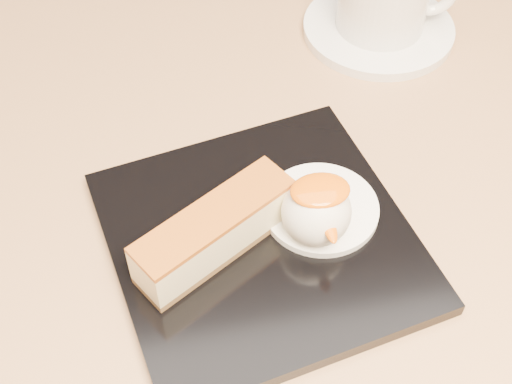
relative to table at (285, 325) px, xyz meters
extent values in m
cube|color=olive|center=(0.00, 0.00, 0.14)|extent=(0.80, 0.80, 0.04)
cube|color=black|center=(-0.03, -0.01, 0.16)|extent=(0.26, 0.26, 0.01)
cube|color=brown|center=(-0.06, -0.02, 0.17)|extent=(0.13, 0.10, 0.01)
cube|color=beige|center=(-0.06, -0.02, 0.19)|extent=(0.13, 0.10, 0.03)
cube|color=#884B0E|center=(-0.06, -0.02, 0.21)|extent=(0.13, 0.10, 0.00)
cylinder|color=white|center=(0.02, 0.00, 0.17)|extent=(0.09, 0.09, 0.01)
sphere|color=white|center=(0.01, -0.02, 0.19)|extent=(0.05, 0.05, 0.05)
ellipsoid|color=#E66107|center=(0.01, -0.02, 0.21)|extent=(0.04, 0.03, 0.01)
ellipsoid|color=green|center=(-0.01, 0.02, 0.17)|extent=(0.02, 0.01, 0.00)
ellipsoid|color=green|center=(0.00, 0.03, 0.17)|extent=(0.02, 0.02, 0.00)
ellipsoid|color=green|center=(-0.01, 0.03, 0.17)|extent=(0.01, 0.02, 0.00)
cylinder|color=white|center=(0.14, 0.22, 0.16)|extent=(0.15, 0.15, 0.01)
camera|label=1|loc=(-0.09, -0.33, 0.60)|focal=50.00mm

